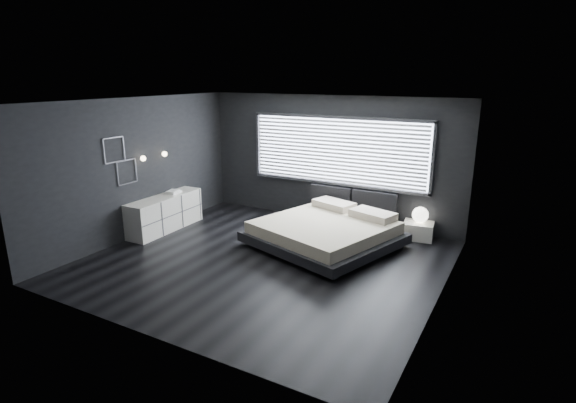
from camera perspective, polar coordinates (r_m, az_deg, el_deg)
The scene contains 12 objects.
room at distance 7.67m, azimuth -3.08°, elevation 2.08°, with size 6.04×6.00×2.80m.
window at distance 9.90m, azimuth 6.24°, elevation 6.37°, with size 4.14×0.09×1.52m.
headboard at distance 9.92m, azimuth 8.14°, elevation 0.17°, with size 1.96×0.16×0.52m.
sconce_near at distance 9.49m, azimuth -17.93°, elevation 5.22°, with size 0.18×0.11×0.11m.
sconce_far at distance 9.90m, azimuth -15.42°, elevation 5.84°, with size 0.18×0.11×0.11m.
wall_art_upper at distance 9.13m, azimuth -21.20°, elevation 6.12°, with size 0.01×0.48×0.48m.
wall_art_lower at distance 9.37m, azimuth -19.75°, elevation 3.56°, with size 0.01×0.48×0.48m.
bed at distance 8.75m, azimuth 4.81°, elevation -3.77°, with size 3.03×2.95×0.63m.
nightstand at distance 9.51m, azimuth 16.21°, elevation -3.54°, with size 0.58×0.49×0.34m, color white.
orb_lamp at distance 9.42m, azimuth 16.45°, elevation -1.62°, with size 0.32×0.32×0.32m, color white.
dresser at distance 9.95m, azimuth -15.36°, elevation -1.41°, with size 0.56×1.86×0.74m.
book_stack at distance 10.04m, azimuth -14.39°, elevation 1.19°, with size 0.28×0.35×0.07m.
Camera 1 is at (3.97, -6.31, 3.22)m, focal length 28.00 mm.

